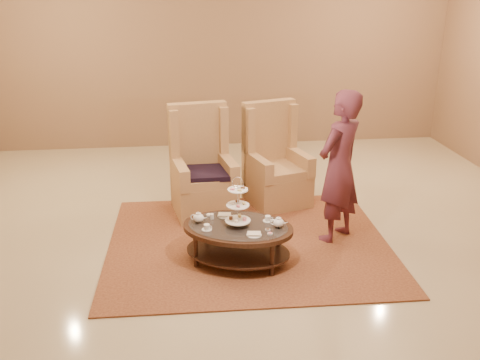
{
  "coord_description": "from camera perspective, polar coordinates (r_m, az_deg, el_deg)",
  "views": [
    {
      "loc": [
        -0.7,
        -5.31,
        2.81
      ],
      "look_at": [
        -0.07,
        0.2,
        0.72
      ],
      "focal_mm": 40.0,
      "sensor_mm": 36.0,
      "label": 1
    }
  ],
  "objects": [
    {
      "name": "ground",
      "position": [
        6.04,
        0.9,
        -7.07
      ],
      "size": [
        8.0,
        8.0,
        0.0
      ],
      "primitive_type": "plane",
      "color": "#C4B792",
      "rests_on": "ground"
    },
    {
      "name": "ceiling",
      "position": [
        6.04,
        0.9,
        -7.07
      ],
      "size": [
        8.0,
        8.0,
        0.02
      ],
      "primitive_type": "cube",
      "color": "silver",
      "rests_on": "ground"
    },
    {
      "name": "wall_back",
      "position": [
        9.39,
        -2.25,
        14.15
      ],
      "size": [
        8.0,
        0.04,
        3.5
      ],
      "primitive_type": "cube",
      "color": "#916D4F",
      "rests_on": "ground"
    },
    {
      "name": "rug",
      "position": [
        6.1,
        0.9,
        -6.73
      ],
      "size": [
        3.18,
        2.67,
        0.02
      ],
      "rotation": [
        0.0,
        0.0,
        -0.02
      ],
      "color": "#965E35",
      "rests_on": "ground"
    },
    {
      "name": "tea_table",
      "position": [
        5.56,
        -0.24,
        -5.6
      ],
      "size": [
        1.35,
        1.13,
        0.96
      ],
      "rotation": [
        0.0,
        0.0,
        -0.33
      ],
      "color": "black",
      "rests_on": "ground"
    },
    {
      "name": "armchair_left",
      "position": [
        6.8,
        -4.04,
        0.39
      ],
      "size": [
        0.85,
        0.88,
        1.37
      ],
      "rotation": [
        0.0,
        0.0,
        0.17
      ],
      "color": "tan",
      "rests_on": "ground"
    },
    {
      "name": "armchair_right",
      "position": [
        7.09,
        3.68,
        1.12
      ],
      "size": [
        0.9,
        0.91,
        1.33
      ],
      "rotation": [
        0.0,
        0.0,
        0.29
      ],
      "color": "tan",
      "rests_on": "ground"
    },
    {
      "name": "person",
      "position": [
        5.99,
        10.53,
        1.33
      ],
      "size": [
        0.75,
        0.72,
        1.73
      ],
      "rotation": [
        0.0,
        0.0,
        3.84
      ],
      "color": "#5B2733",
      "rests_on": "ground"
    }
  ]
}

